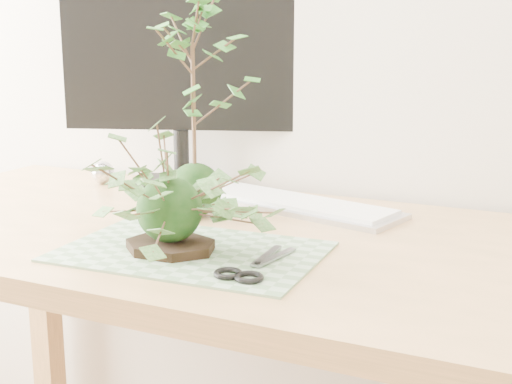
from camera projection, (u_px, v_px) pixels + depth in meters
desk at (247, 282)px, 1.27m from camera, size 1.60×0.70×0.74m
cutting_mat at (191, 252)px, 1.14m from camera, size 0.42×0.29×0.00m
stone_dish at (171, 246)px, 1.14m from camera, size 0.16×0.16×0.01m
ivy_kokedama at (169, 179)px, 1.11m from camera, size 0.37×0.37×0.21m
maple_kokedama at (193, 57)px, 1.30m from camera, size 0.28×0.28×0.43m
keyboard at (293, 203)px, 1.43m from camera, size 0.48×0.24×0.02m
monitor at (181, 67)px, 1.58m from camera, size 0.51×0.22×0.47m
foil_ball at (103, 173)px, 1.65m from camera, size 0.05×0.05×0.05m
scissors at (247, 271)px, 1.03m from camera, size 0.08×0.17×0.01m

